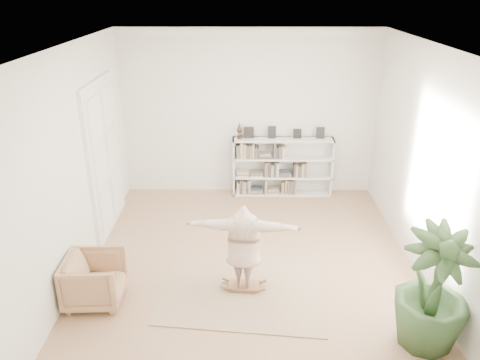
# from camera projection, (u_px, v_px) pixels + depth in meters

# --- Properties ---
(floor) EXTENTS (6.00, 6.00, 0.00)m
(floor) POSITION_uv_depth(u_px,v_px,m) (249.00, 261.00, 8.04)
(floor) COLOR #9D7751
(floor) RESTS_ON ground
(room_shell) EXTENTS (6.00, 6.00, 6.00)m
(room_shell) POSITION_uv_depth(u_px,v_px,m) (250.00, 32.00, 9.37)
(room_shell) COLOR silver
(room_shell) RESTS_ON floor
(doors) EXTENTS (0.09, 1.78, 2.92)m
(doors) POSITION_uv_depth(u_px,v_px,m) (105.00, 158.00, 8.71)
(doors) COLOR white
(doors) RESTS_ON floor
(bookshelf) EXTENTS (2.20, 0.35, 1.64)m
(bookshelf) POSITION_uv_depth(u_px,v_px,m) (282.00, 167.00, 10.37)
(bookshelf) COLOR silver
(bookshelf) RESTS_ON floor
(armchair) EXTENTS (0.87, 0.84, 0.76)m
(armchair) POSITION_uv_depth(u_px,v_px,m) (95.00, 280.00, 6.90)
(armchair) COLOR tan
(armchair) RESTS_ON floor
(rug) EXTENTS (2.69, 2.24, 0.02)m
(rug) POSITION_uv_depth(u_px,v_px,m) (244.00, 288.00, 7.31)
(rug) COLOR tan
(rug) RESTS_ON floor
(rocker_board) EXTENTS (0.51, 0.34, 0.10)m
(rocker_board) POSITION_uv_depth(u_px,v_px,m) (244.00, 285.00, 7.29)
(rocker_board) COLOR brown
(rocker_board) RESTS_ON rug
(person) EXTENTS (1.72, 0.63, 1.37)m
(person) POSITION_uv_depth(u_px,v_px,m) (244.00, 244.00, 7.00)
(person) COLOR #C8A996
(person) RESTS_ON rocker_board
(houseplant) EXTENTS (1.11, 1.11, 1.69)m
(houseplant) POSITION_uv_depth(u_px,v_px,m) (433.00, 290.00, 5.91)
(houseplant) COLOR #304D26
(houseplant) RESTS_ON floor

